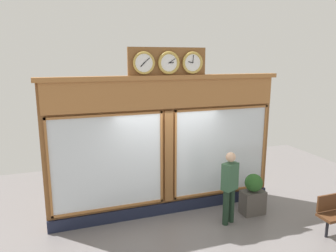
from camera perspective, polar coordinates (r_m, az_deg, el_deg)
The scene contains 4 objects.
shop_facade at distance 7.58m, azimuth -0.31°, elevation -3.28°, with size 5.66×0.42×3.95m.
pedestrian at distance 7.40m, azimuth 10.95°, elevation -10.29°, with size 0.42×0.34×1.69m.
planter_box at distance 8.21m, azimuth 14.89°, elevation -13.04°, with size 0.56×0.36×0.58m, color #4C4742.
planter_shrub at distance 8.01m, azimuth 15.09°, elevation -9.77°, with size 0.43×0.43×0.43m, color #285623.
Camera 1 is at (2.39, 6.78, 3.71)m, focal length 34.07 mm.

